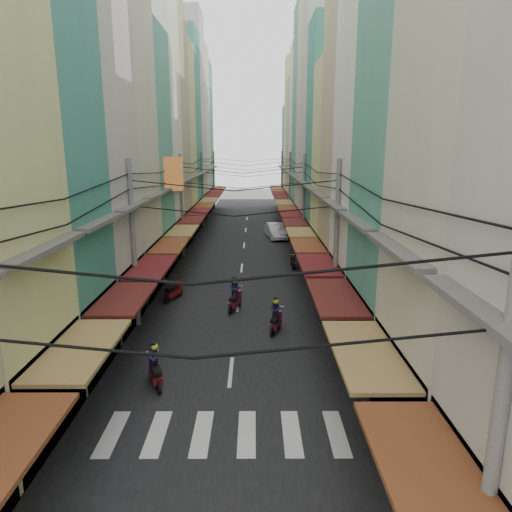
{
  "coord_description": "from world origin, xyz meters",
  "views": [
    {
      "loc": [
        0.94,
        -18.53,
        8.7
      ],
      "look_at": [
        1.03,
        6.18,
        2.8
      ],
      "focal_mm": 32.0,
      "sensor_mm": 36.0,
      "label": 1
    }
  ],
  "objects_px": {
    "market_umbrella": "(391,343)",
    "bicycle": "(397,341)",
    "white_car": "(276,238)",
    "traffic_sign": "(350,315)"
  },
  "relations": [
    {
      "from": "white_car",
      "to": "bicycle",
      "type": "relative_size",
      "value": 3.34
    },
    {
      "from": "market_umbrella",
      "to": "white_car",
      "type": "bearing_deg",
      "value": 94.8
    },
    {
      "from": "traffic_sign",
      "to": "bicycle",
      "type": "bearing_deg",
      "value": 35.92
    },
    {
      "from": "market_umbrella",
      "to": "bicycle",
      "type": "bearing_deg",
      "value": 69.38
    },
    {
      "from": "white_car",
      "to": "market_umbrella",
      "type": "distance_m",
      "value": 29.89
    },
    {
      "from": "white_car",
      "to": "traffic_sign",
      "type": "distance_m",
      "value": 26.55
    },
    {
      "from": "white_car",
      "to": "bicycle",
      "type": "height_order",
      "value": "white_car"
    },
    {
      "from": "white_car",
      "to": "market_umbrella",
      "type": "xyz_separation_m",
      "value": [
        2.5,
        -29.7,
        2.29
      ]
    },
    {
      "from": "market_umbrella",
      "to": "traffic_sign",
      "type": "bearing_deg",
      "value": 101.93
    },
    {
      "from": "bicycle",
      "to": "traffic_sign",
      "type": "bearing_deg",
      "value": 115.87
    }
  ]
}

